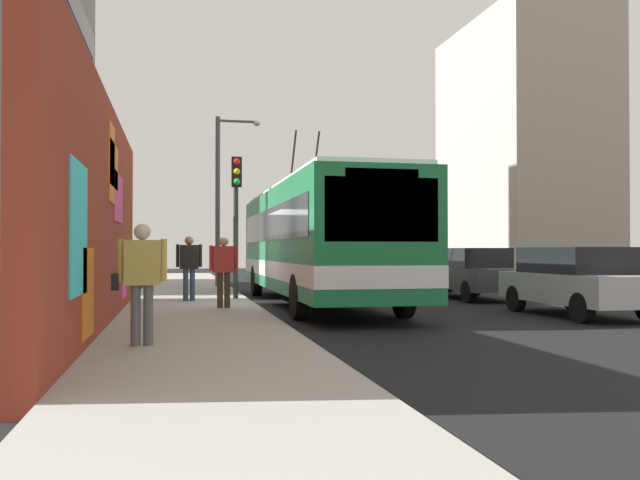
% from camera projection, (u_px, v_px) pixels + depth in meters
% --- Properties ---
extents(ground_plane, '(80.00, 80.00, 0.00)m').
position_uv_depth(ground_plane, '(255.00, 309.00, 17.40)').
color(ground_plane, black).
extents(sidewalk_slab, '(48.00, 3.20, 0.15)m').
position_uv_depth(sidewalk_slab, '(192.00, 307.00, 17.07)').
color(sidewalk_slab, '#9E9B93').
rests_on(sidewalk_slab, ground_plane).
extents(graffiti_wall, '(13.35, 0.32, 4.28)m').
position_uv_depth(graffiti_wall, '(101.00, 216.00, 12.50)').
color(graffiti_wall, maroon).
rests_on(graffiti_wall, ground_plane).
extents(building_far_right, '(10.34, 6.17, 14.20)m').
position_uv_depth(building_far_right, '(521.00, 151.00, 38.17)').
color(building_far_right, '#B2A899').
rests_on(building_far_right, ground_plane).
extents(city_bus, '(12.49, 2.66, 5.06)m').
position_uv_depth(city_bus, '(316.00, 239.00, 18.84)').
color(city_bus, '#19723F').
rests_on(city_bus, ground_plane).
extents(parked_car_silver, '(4.23, 1.79, 1.58)m').
position_uv_depth(parked_car_silver, '(576.00, 280.00, 15.57)').
color(parked_car_silver, '#B7B7BC').
rests_on(parked_car_silver, ground_plane).
extents(parked_car_dark_gray, '(4.34, 1.75, 1.58)m').
position_uv_depth(parked_car_dark_gray, '(472.00, 272.00, 21.09)').
color(parked_car_dark_gray, '#38383D').
rests_on(parked_car_dark_gray, ground_plane).
extents(parked_car_red, '(4.86, 1.94, 1.58)m').
position_uv_depth(parked_car_red, '(412.00, 268.00, 26.48)').
color(parked_car_red, '#B21E19').
rests_on(parked_car_red, ground_plane).
extents(pedestrian_near_wall, '(0.23, 0.77, 1.74)m').
position_uv_depth(pedestrian_near_wall, '(141.00, 273.00, 9.69)').
color(pedestrian_near_wall, '#595960').
rests_on(pedestrian_near_wall, sidewalk_slab).
extents(pedestrian_midblock, '(0.23, 0.69, 1.74)m').
position_uv_depth(pedestrian_midblock, '(189.00, 263.00, 18.28)').
color(pedestrian_midblock, '#2D3F59').
rests_on(pedestrian_midblock, sidewalk_slab).
extents(pedestrian_at_curb, '(0.23, 0.68, 1.69)m').
position_uv_depth(pedestrian_at_curb, '(224.00, 266.00, 16.06)').
color(pedestrian_at_curb, '#3F3326').
rests_on(pedestrian_at_curb, sidewalk_slab).
extents(traffic_light, '(0.49, 0.28, 4.00)m').
position_uv_depth(traffic_light, '(236.00, 203.00, 19.06)').
color(traffic_light, '#2D382D').
rests_on(traffic_light, sidewalk_slab).
extents(street_lamp, '(0.44, 1.73, 6.49)m').
position_uv_depth(street_lamp, '(223.00, 189.00, 26.01)').
color(street_lamp, '#4C4C51').
rests_on(street_lamp, sidewalk_slab).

